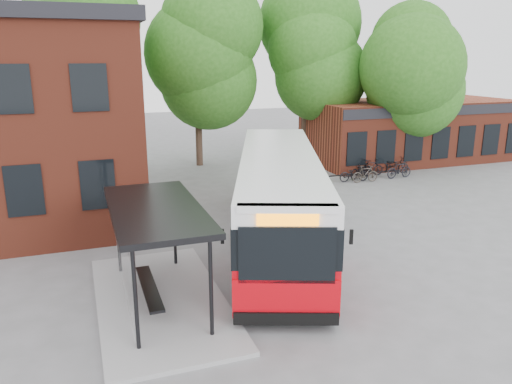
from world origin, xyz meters
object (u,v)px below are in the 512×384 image
object	(u,v)px
bus_shelter	(158,255)
bicycle_2	(354,174)
city_bus	(279,199)
bicycle_7	(399,170)
bicycle_3	(365,174)
bicycle_5	(371,168)
bicycle_4	(361,170)
bicycle_6	(393,165)

from	to	relation	value
bus_shelter	bicycle_2	xyz separation A→B (m)	(12.62, 10.70, -0.99)
city_bus	bicycle_7	xyz separation A→B (m)	(10.49, 7.14, -1.19)
bicycle_3	city_bus	bearing A→B (deg)	131.41
bicycle_3	bicycle_7	world-z (taller)	bicycle_7
bicycle_7	bicycle_2	bearing A→B (deg)	83.82
city_bus	bicycle_3	bearing A→B (deg)	61.14
city_bus	bicycle_5	world-z (taller)	city_bus
bicycle_4	bicycle_5	distance (m)	0.90
bus_shelter	bicycle_5	xyz separation A→B (m)	(14.29, 11.59, -0.96)
bicycle_5	bicycle_4	bearing A→B (deg)	111.73
city_bus	bicycle_2	bearing A→B (deg)	64.45
bicycle_6	bicycle_7	size ratio (longest dim) A/B	1.11
bicycle_4	bus_shelter	bearing A→B (deg)	108.05
bus_shelter	bicycle_6	xyz separation A→B (m)	(16.01, 11.83, -0.96)
bicycle_2	bicycle_4	world-z (taller)	bicycle_4
bus_shelter	bicycle_2	bearing A→B (deg)	40.28
bicycle_3	bicycle_4	distance (m)	1.01
bicycle_4	bicycle_7	distance (m)	2.22
bicycle_3	bicycle_2	bearing A→B (deg)	55.37
bicycle_5	bicycle_6	bearing A→B (deg)	-79.81
city_bus	bicycle_5	bearing A→B (deg)	62.09
city_bus	bicycle_4	size ratio (longest dim) A/B	6.97
bicycle_5	bicycle_7	size ratio (longest dim) A/B	0.97
bus_shelter	bicycle_2	distance (m)	16.57
bus_shelter	bicycle_7	world-z (taller)	bus_shelter
bicycle_2	bicycle_3	bearing A→B (deg)	-120.94
bicycle_2	bicycle_4	size ratio (longest dim) A/B	0.91
bicycle_4	bicycle_7	xyz separation A→B (m)	(2.09, -0.76, -0.00)
city_bus	bicycle_5	size ratio (longest dim) A/B	8.20
city_bus	bicycle_6	size ratio (longest dim) A/B	7.16
bus_shelter	city_bus	size ratio (longest dim) A/B	0.53
bicycle_3	bicycle_6	size ratio (longest dim) A/B	0.87
city_bus	bicycle_7	size ratio (longest dim) A/B	7.98
bus_shelter	city_bus	distance (m)	6.08
bicycle_3	bicycle_5	world-z (taller)	bicycle_5
bus_shelter	bicycle_7	distance (m)	18.79
bicycle_5	bicycle_6	xyz separation A→B (m)	(1.72, 0.24, 0.00)
bicycle_4	bicycle_5	world-z (taller)	bicycle_4
bicycle_2	bicycle_6	xyz separation A→B (m)	(3.39, 1.14, 0.03)
city_bus	bicycle_5	xyz separation A→B (m)	(9.25, 8.19, -1.20)
bicycle_6	bicycle_7	bearing A→B (deg)	-179.77
bicycle_2	bicycle_6	size ratio (longest dim) A/B	0.94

